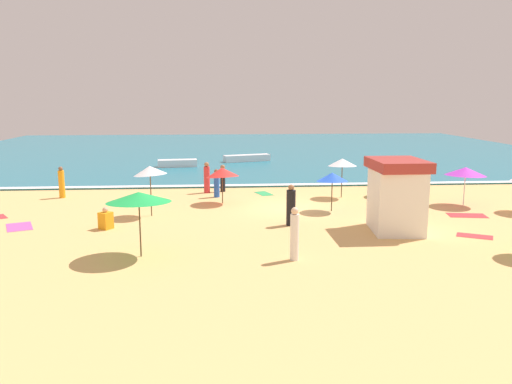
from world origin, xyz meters
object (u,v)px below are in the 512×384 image
beach_umbrella_8 (222,172)px  beach_umbrella_0 (342,162)px  beach_umbrella_2 (332,177)px  beach_umbrella_1 (139,197)px  beachgoer_0 (223,178)px  beachgoer_3 (295,235)px  beach_umbrella_5 (150,171)px  beach_umbrella_7 (401,165)px  beach_umbrella_4 (466,171)px  small_boat_0 (177,163)px  beachgoer_6 (217,184)px  beachgoer_5 (207,178)px  small_boat_1 (247,158)px  beachgoer_7 (291,206)px  beachgoer_8 (106,220)px  lifeguard_cabana (396,195)px  beachgoer_4 (62,183)px

beach_umbrella_8 → beach_umbrella_0: bearing=10.0°
beach_umbrella_2 → beach_umbrella_1: bearing=-140.9°
beachgoer_0 → beachgoer_3: 13.26m
beach_umbrella_5 → beach_umbrella_7: 13.69m
beach_umbrella_4 → small_boat_0: size_ratio=0.92×
beach_umbrella_7 → beachgoer_6: (-10.13, 0.59, -1.02)m
beachgoer_5 → small_boat_1: bearing=77.3°
beachgoer_5 → beachgoer_7: 8.79m
beachgoer_3 → small_boat_0: bearing=103.5°
beach_umbrella_7 → beachgoer_8: beach_umbrella_7 is taller
beachgoer_3 → beachgoer_5: beachgoer_3 is taller
lifeguard_cabana → beach_umbrella_1: bearing=-164.7°
beach_umbrella_8 → beachgoer_6: (-0.30, 1.75, -0.88)m
beach_umbrella_2 → beachgoer_0: bearing=132.6°
beachgoer_5 → small_boat_0: size_ratio=0.58×
beach_umbrella_2 → beach_umbrella_8: beach_umbrella_8 is taller
lifeguard_cabana → beach_umbrella_4: 7.01m
beachgoer_5 → beachgoer_0: bearing=18.6°
beachgoer_0 → small_boat_0: size_ratio=0.51×
lifeguard_cabana → beach_umbrella_2: bearing=114.5°
beach_umbrella_4 → beachgoer_4: 21.31m
beach_umbrella_8 → beach_umbrella_5: bearing=-142.0°
beach_umbrella_0 → beachgoer_8: bearing=-152.2°
small_boat_1 → beach_umbrella_8: bearing=-97.5°
beach_umbrella_1 → small_boat_1: 26.32m
beachgoer_8 → beachgoer_3: bearing=-33.3°
beach_umbrella_0 → beach_umbrella_7: 3.29m
beach_umbrella_5 → beach_umbrella_2: bearing=2.5°
small_boat_0 → beach_umbrella_2: bearing=-62.0°
beach_umbrella_4 → beach_umbrella_7: bearing=132.7°
beachgoer_0 → lifeguard_cabana: bearing=-53.9°
beachgoer_3 → beachgoer_4: (-11.06, 11.85, -0.08)m
lifeguard_cabana → beachgoer_7: (-4.14, 1.29, -0.69)m
small_boat_1 → beachgoer_4: bearing=-126.8°
beach_umbrella_0 → beach_umbrella_4: 6.25m
beach_umbrella_5 → beach_umbrella_8: size_ratio=1.02×
beach_umbrella_5 → beach_umbrella_1: bearing=-86.4°
beach_umbrella_0 → small_boat_0: size_ratio=0.71×
beach_umbrella_8 → small_boat_1: size_ratio=0.58×
beachgoer_3 → small_boat_0: beachgoer_3 is taller
beachgoer_3 → beach_umbrella_7: bearing=55.2°
beachgoer_5 → small_boat_0: bearing=103.0°
beach_umbrella_2 → beachgoer_7: bearing=-132.1°
beach_umbrella_8 → small_boat_0: beach_umbrella_8 is taller
beachgoer_0 → beachgoer_7: 8.73m
beach_umbrella_4 → beachgoer_4: bearing=170.2°
beach_umbrella_0 → beachgoer_3: 11.65m
beach_umbrella_8 → beachgoer_8: bearing=-135.2°
beachgoer_6 → beach_umbrella_8: bearing=-80.3°
beachgoer_8 → beachgoer_5: bearing=63.0°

